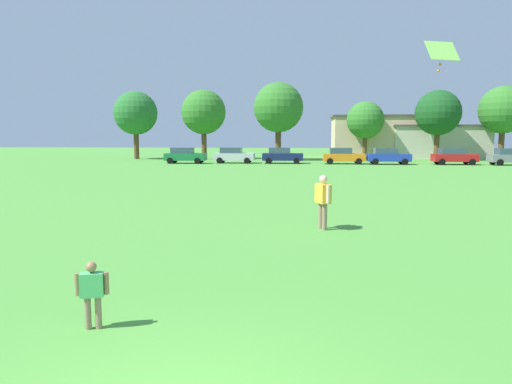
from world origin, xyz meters
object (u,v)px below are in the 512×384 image
Objects in this scene: parked_car_navy_2 at (282,155)px; tree_left at (204,112)px; parked_car_gray_6 at (511,157)px; parked_car_silver_1 at (234,155)px; parked_car_red_5 at (454,156)px; tree_far_left at (135,113)px; adult_bystander at (323,197)px; tree_center_left at (278,108)px; tree_center_right at (365,120)px; child_kite_flyer at (92,289)px; parked_car_orange_3 at (343,156)px; tree_right at (438,113)px; tree_far_right at (503,110)px; parked_car_green_0 at (185,155)px; kite at (442,53)px; parked_car_blue_4 at (388,156)px.

tree_left reaches higher than parked_car_navy_2.
tree_left is (-33.13, 9.49, 4.99)m from parked_car_gray_6.
parked_car_red_5 is (22.71, -0.47, 0.00)m from parked_car_silver_1.
parked_car_silver_1 is 16.37m from tree_far_left.
tree_center_left is at bearing 160.63° from adult_bystander.
tree_center_right is (-7.59, 10.41, 3.98)m from parked_car_red_5.
child_kite_flyer is 8.99m from adult_bystander.
tree_far_left is 0.92× the size of tree_center_left.
parked_car_red_5 is (18.55, 43.13, 0.23)m from child_kite_flyer.
child_kite_flyer is 0.24× the size of parked_car_orange_3.
parked_car_navy_2 and parked_car_orange_3 have the same top height.
tree_center_left reaches higher than tree_right.
parked_car_navy_2 and parked_car_red_5 have the same top height.
tree_far_left is (-18.74, 7.78, 4.87)m from parked_car_navy_2.
parked_car_gray_6 is 12.10m from tree_far_right.
tree_far_right is (23.33, 45.09, 4.97)m from adult_bystander.
adult_bystander is 0.24× the size of tree_center_right.
parked_car_silver_1 is at bearing -146.65° from tree_center_right.
adult_bystander is (3.82, 8.12, 0.40)m from child_kite_flyer.
tree_center_left reaches higher than child_kite_flyer.
child_kite_flyer is 55.49m from tree_right.
parked_car_red_5 is 1.00× the size of parked_car_gray_6.
tree_far_left reaches higher than parked_car_gray_6.
tree_far_left is at bearing 176.80° from tree_center_left.
parked_car_orange_3 is 1.00× the size of parked_car_gray_6.
tree_far_left reaches higher than tree_center_right.
parked_car_silver_1 is 22.71m from parked_car_red_5.
parked_car_green_0 is 0.50× the size of tree_left.
kite is 33.80m from parked_car_navy_2.
parked_car_green_0 is 23.30m from tree_center_right.
parked_car_silver_1 is 1.00× the size of parked_car_navy_2.
parked_car_gray_6 is at bearing -1.77° from parked_car_silver_1.
tree_center_right reaches higher than parked_car_green_0.
parked_car_navy_2 is at bearing 176.47° from parked_car_blue_4.
parked_car_orange_3 is (11.58, -0.31, 0.00)m from parked_car_silver_1.
parked_car_gray_6 is at bearing -15.98° from tree_left.
tree_left reaches higher than tree_right.
tree_right reaches higher than parked_car_blue_4.
tree_far_right reaches higher than adult_bystander.
child_kite_flyer is 0.12× the size of tree_left.
tree_far_right is at bearing 2.29° from tree_far_left.
parked_car_navy_2 and parked_car_gray_6 have the same top height.
tree_center_right is at bearing 63.43° from child_kite_flyer.
kite is at bearing -97.02° from parked_car_blue_4.
parked_car_orange_3 is 0.48× the size of tree_far_right.
tree_right is (0.65, 8.69, 4.76)m from parked_car_red_5.
tree_far_right is (8.60, 10.08, 5.13)m from parked_car_red_5.
tree_center_left is (-18.26, 7.28, 5.40)m from parked_car_red_5.
parked_car_navy_2 is at bearing 160.32° from adult_bystander.
kite is 35.92m from parked_car_gray_6.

